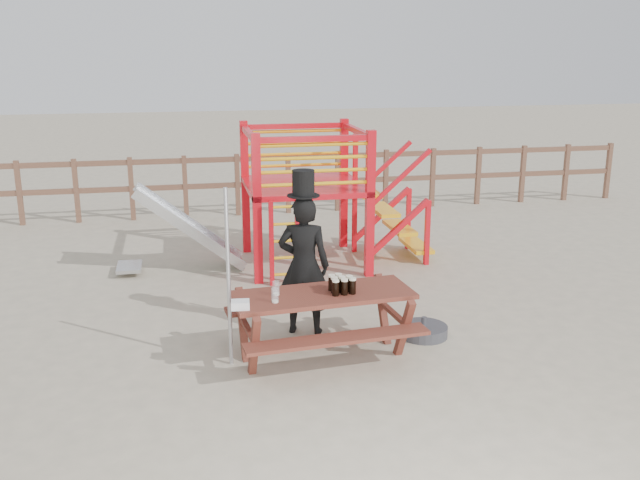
{
  "coord_description": "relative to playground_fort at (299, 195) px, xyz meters",
  "views": [
    {
      "loc": [
        -1.66,
        -6.68,
        3.23
      ],
      "look_at": [
        -0.13,
        0.8,
        1.13
      ],
      "focal_mm": 40.0,
      "sensor_mm": 36.0,
      "label": 1
    }
  ],
  "objects": [
    {
      "name": "parasol_base",
      "position": [
        0.9,
        -3.06,
        -1.01
      ],
      "size": [
        0.55,
        0.55,
        0.23
      ],
      "color": "#35353A",
      "rests_on": "ground"
    },
    {
      "name": "back_fence",
      "position": [
        -0.12,
        3.42,
        -0.34
      ],
      "size": [
        15.09,
        0.09,
        1.2
      ],
      "color": "brown",
      "rests_on": "ground"
    },
    {
      "name": "picnic_table",
      "position": [
        -0.35,
        -3.39,
        -0.61
      ],
      "size": [
        1.99,
        1.47,
        0.73
      ],
      "rotation": [
        0.0,
        0.0,
        0.09
      ],
      "color": "brown",
      "rests_on": "ground"
    },
    {
      "name": "empty_glasses",
      "position": [
        -0.86,
        -3.46,
        -0.27
      ],
      "size": [
        0.11,
        0.28,
        0.15
      ],
      "color": "silver",
      "rests_on": "picnic_table"
    },
    {
      "name": "man_with_hat",
      "position": [
        -0.41,
        -2.65,
        -0.22
      ],
      "size": [
        0.68,
        0.55,
        1.91
      ],
      "rotation": [
        0.0,
        0.0,
        2.83
      ],
      "color": "black",
      "rests_on": "ground"
    },
    {
      "name": "stout_pints",
      "position": [
        -0.16,
        -3.41,
        -0.26
      ],
      "size": [
        0.26,
        0.26,
        0.17
      ],
      "color": "black",
      "rests_on": "picnic_table"
    },
    {
      "name": "metal_pole",
      "position": [
        -1.32,
        -3.36,
        -0.13
      ],
      "size": [
        0.04,
        0.04,
        1.88
      ],
      "primitive_type": "cylinder",
      "color": "#B2B2B7",
      "rests_on": "ground"
    },
    {
      "name": "playground_fort",
      "position": [
        0.0,
        0.0,
        0.0
      ],
      "size": [
        4.71,
        1.84,
        2.1
      ],
      "color": "red",
      "rests_on": "ground"
    },
    {
      "name": "ground",
      "position": [
        -0.12,
        -3.58,
        -1.07
      ],
      "size": [
        60.0,
        60.0,
        0.0
      ],
      "primitive_type": "plane",
      "color": "#B3A68B",
      "rests_on": "ground"
    },
    {
      "name": "paper_bag",
      "position": [
        -1.23,
        -3.68,
        -0.3
      ],
      "size": [
        0.19,
        0.15,
        0.08
      ],
      "primitive_type": "cube",
      "rotation": [
        0.0,
        0.0,
        -0.09
      ],
      "color": "white",
      "rests_on": "picnic_table"
    }
  ]
}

